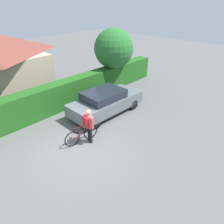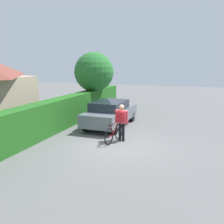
{
  "view_description": "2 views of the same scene",
  "coord_description": "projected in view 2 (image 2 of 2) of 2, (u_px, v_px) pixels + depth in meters",
  "views": [
    {
      "loc": [
        -4.41,
        -6.05,
        5.96
      ],
      "look_at": [
        2.61,
        0.49,
        0.72
      ],
      "focal_mm": 33.2,
      "sensor_mm": 36.0,
      "label": 1
    },
    {
      "loc": [
        -10.27,
        -3.19,
        3.6
      ],
      "look_at": [
        2.36,
        1.18,
        1.0
      ],
      "focal_mm": 41.19,
      "sensor_mm": 36.0,
      "label": 2
    }
  ],
  "objects": [
    {
      "name": "bicycle",
      "position": [
        114.0,
        133.0,
        11.72
      ],
      "size": [
        1.74,
        0.5,
        1.01
      ],
      "color": "black",
      "rests_on": "ground"
    },
    {
      "name": "person_rider",
      "position": [
        121.0,
        119.0,
        11.73
      ],
      "size": [
        0.44,
        0.67,
        1.71
      ],
      "color": "black",
      "rests_on": "ground"
    },
    {
      "name": "hedge_row",
      "position": [
        40.0,
        121.0,
        12.38
      ],
      "size": [
        20.89,
        0.9,
        1.66
      ],
      "primitive_type": "cube",
      "color": "#1F581A",
      "rests_on": "ground"
    },
    {
      "name": "tree_kerbside",
      "position": [
        94.0,
        72.0,
        18.01
      ],
      "size": [
        2.76,
        2.76,
        4.31
      ],
      "color": "brown",
      "rests_on": "ground"
    },
    {
      "name": "parked_car_near",
      "position": [
        110.0,
        113.0,
        14.6
      ],
      "size": [
        4.55,
        1.98,
        1.46
      ],
      "color": "slate",
      "rests_on": "ground"
    },
    {
      "name": "ground_plane",
      "position": [
        120.0,
        146.0,
        11.24
      ],
      "size": [
        60.0,
        60.0,
        0.0
      ],
      "primitive_type": "plane",
      "color": "#595959"
    }
  ]
}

